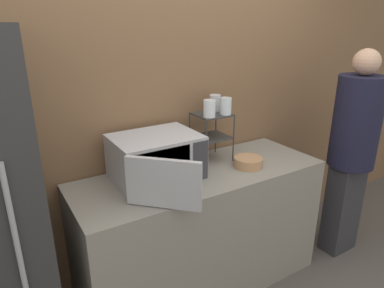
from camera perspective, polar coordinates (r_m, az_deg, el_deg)
name	(u,v)px	position (r m, az deg, el deg)	size (l,w,h in m)	color
wall_back	(175,104)	(2.47, -2.89, 6.60)	(8.00, 0.06, 2.60)	brown
counter	(201,230)	(2.53, 1.52, -14.13)	(1.73, 0.63, 0.90)	gray
microwave	(156,159)	(2.15, -5.98, -2.45)	(0.55, 0.71, 0.29)	#ADADB2
dish_rack	(212,127)	(2.44, 3.28, 2.85)	(0.24, 0.23, 0.35)	#333333
glass_front_left	(209,109)	(2.31, 2.92, 5.92)	(0.08, 0.08, 0.12)	silver
glass_back_right	(215,103)	(2.48, 3.88, 6.87)	(0.08, 0.08, 0.12)	silver
glass_front_right	(226,106)	(2.38, 5.62, 6.30)	(0.08, 0.08, 0.12)	silver
bowl	(248,162)	(2.41, 9.34, -3.01)	(0.20, 0.20, 0.07)	#AD7F56
person	(353,146)	(2.96, 25.20, -0.25)	(0.35, 0.35, 1.68)	#2D2D33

